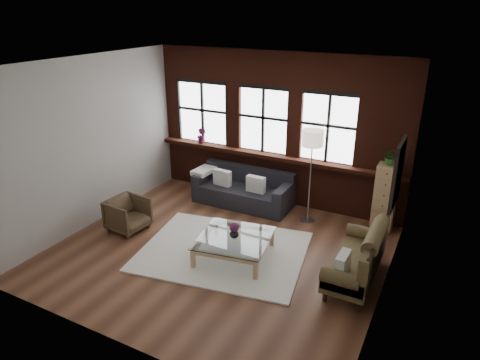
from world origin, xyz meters
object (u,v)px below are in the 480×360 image
at_px(coffee_table, 234,247).
at_px(dark_sofa, 243,188).
at_px(drawer_chest, 385,197).
at_px(floor_lamp, 310,174).
at_px(vase, 234,233).
at_px(vintage_settee, 356,255).
at_px(armchair, 128,214).

bearing_deg(coffee_table, dark_sofa, 113.06).
xyz_separation_m(dark_sofa, coffee_table, (0.83, -1.95, -0.19)).
relative_size(coffee_table, drawer_chest, 0.92).
distance_m(drawer_chest, floor_lamp, 1.48).
distance_m(coffee_table, vase, 0.28).
bearing_deg(vintage_settee, vase, -171.70).
relative_size(vintage_settee, floor_lamp, 0.82).
distance_m(dark_sofa, vintage_settee, 3.26).
bearing_deg(dark_sofa, coffee_table, -66.94).
relative_size(dark_sofa, armchair, 3.05).
bearing_deg(coffee_table, vase, -90.00).
xyz_separation_m(coffee_table, vase, (0.00, -0.00, 0.28)).
height_order(dark_sofa, drawer_chest, drawer_chest).
relative_size(vintage_settee, drawer_chest, 1.29).
relative_size(dark_sofa, floor_lamp, 1.04).
height_order(dark_sofa, vase, dark_sofa).
height_order(vintage_settee, vase, vintage_settee).
height_order(armchair, floor_lamp, floor_lamp).
relative_size(drawer_chest, floor_lamp, 0.64).
bearing_deg(dark_sofa, floor_lamp, -3.69).
height_order(dark_sofa, coffee_table, dark_sofa).
height_order(coffee_table, floor_lamp, floor_lamp).
height_order(coffee_table, drawer_chest, drawer_chest).
distance_m(dark_sofa, floor_lamp, 1.63).
bearing_deg(drawer_chest, floor_lamp, -162.69).
bearing_deg(coffee_table, floor_lamp, 70.10).
distance_m(dark_sofa, drawer_chest, 2.90).
bearing_deg(vase, armchair, -178.52).
relative_size(dark_sofa, coffee_table, 1.78).
bearing_deg(armchair, vase, -83.06).
height_order(coffee_table, vase, vase).
distance_m(vase, drawer_chest, 3.06).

